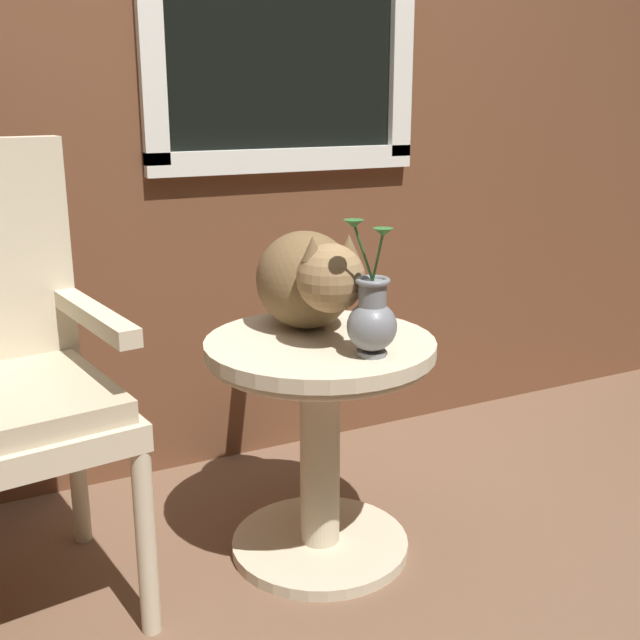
% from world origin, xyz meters
% --- Properties ---
extents(ground_plane, '(6.00, 6.00, 0.00)m').
position_xyz_m(ground_plane, '(0.00, 0.00, 0.00)').
color(ground_plane, brown).
extents(back_wall, '(4.00, 0.07, 2.60)m').
position_xyz_m(back_wall, '(0.01, 0.73, 1.31)').
color(back_wall, brown).
rests_on(back_wall, ground_plane).
extents(wicker_side_table, '(0.56, 0.56, 0.57)m').
position_xyz_m(wicker_side_table, '(0.07, 0.08, 0.39)').
color(wicker_side_table, beige).
rests_on(wicker_side_table, ground_plane).
extents(cat, '(0.28, 0.58, 0.27)m').
position_xyz_m(cat, '(0.08, 0.17, 0.71)').
color(cat, brown).
rests_on(cat, wicker_side_table).
extents(pewter_vase_with_ivy, '(0.14, 0.13, 0.32)m').
position_xyz_m(pewter_vase_with_ivy, '(0.12, -0.08, 0.67)').
color(pewter_vase_with_ivy, slate).
rests_on(pewter_vase_with_ivy, wicker_side_table).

